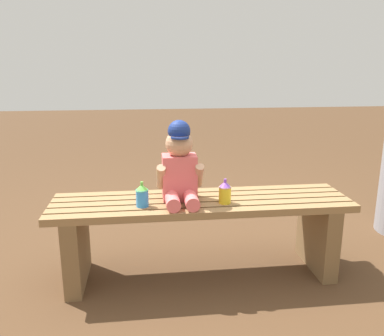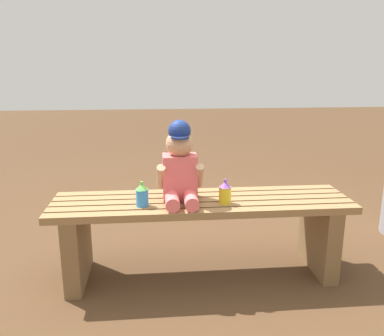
# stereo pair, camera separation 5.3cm
# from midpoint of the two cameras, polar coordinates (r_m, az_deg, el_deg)

# --- Properties ---
(ground_plane) EXTENTS (16.00, 16.00, 0.00)m
(ground_plane) POSITION_cam_midpoint_polar(r_m,az_deg,el_deg) (2.22, 2.05, -14.79)
(ground_plane) COLOR #4C331E
(park_bench) EXTENTS (1.51, 0.38, 0.42)m
(park_bench) POSITION_cam_midpoint_polar(r_m,az_deg,el_deg) (2.09, 2.12, -8.07)
(park_bench) COLOR olive
(park_bench) RESTS_ON ground_plane
(child_figure) EXTENTS (0.23, 0.27, 0.40)m
(child_figure) POSITION_cam_midpoint_polar(r_m,az_deg,el_deg) (1.98, -0.95, 0.25)
(child_figure) COLOR #E56666
(child_figure) RESTS_ON park_bench
(sippy_cup_left) EXTENTS (0.06, 0.06, 0.12)m
(sippy_cup_left) POSITION_cam_midpoint_polar(r_m,az_deg,el_deg) (1.95, -6.34, -3.77)
(sippy_cup_left) COLOR #338CE5
(sippy_cup_left) RESTS_ON park_bench
(sippy_cup_right) EXTENTS (0.06, 0.06, 0.12)m
(sippy_cup_right) POSITION_cam_midpoint_polar(r_m,az_deg,el_deg) (1.98, 5.49, -3.43)
(sippy_cup_right) COLOR yellow
(sippy_cup_right) RESTS_ON park_bench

